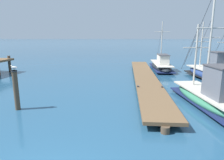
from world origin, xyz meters
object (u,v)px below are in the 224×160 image
object	(u,v)px
fishing_boat_1	(161,65)
perched_seagull	(14,67)
fishing_boat_2	(210,95)
mooring_piling	(16,90)
fishing_boat_0	(211,72)

from	to	relation	value
fishing_boat_1	perched_seagull	distance (m)	16.50
fishing_boat_2	mooring_piling	distance (m)	10.32
fishing_boat_0	perched_seagull	size ratio (longest dim) A/B	19.58
fishing_boat_2	mooring_piling	world-z (taller)	fishing_boat_2
fishing_boat_2	perched_seagull	world-z (taller)	fishing_boat_2
fishing_boat_0	fishing_boat_1	xyz separation A→B (m)	(-3.05, 5.41, -0.15)
fishing_boat_2	perched_seagull	size ratio (longest dim) A/B	18.53
fishing_boat_0	perched_seagull	world-z (taller)	fishing_boat_0
mooring_piling	fishing_boat_0	bearing A→B (deg)	28.88
perched_seagull	mooring_piling	bearing A→B (deg)	167.62
fishing_boat_0	perched_seagull	bearing A→B (deg)	-151.11
fishing_boat_1	mooring_piling	bearing A→B (deg)	-128.89
fishing_boat_0	fishing_boat_2	size ratio (longest dim) A/B	1.06
fishing_boat_0	fishing_boat_1	distance (m)	6.21
fishing_boat_0	fishing_boat_1	world-z (taller)	fishing_boat_0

